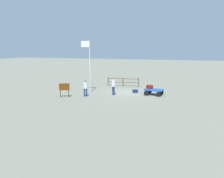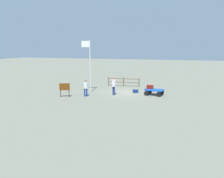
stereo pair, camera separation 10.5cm
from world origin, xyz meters
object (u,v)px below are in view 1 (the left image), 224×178
suitcase_dark (135,91)px  luggage_cart (154,91)px  signboard (64,88)px  worker_trailing (85,87)px  worker_lead (113,84)px  flagpole (89,62)px  suitcase_navy (150,87)px

suitcase_dark → luggage_cart: bearing=163.0°
signboard → suitcase_dark: bearing=-146.5°
suitcase_dark → worker_trailing: worker_trailing is taller
worker_lead → flagpole: bearing=-12.9°
suitcase_navy → worker_trailing: (5.77, 2.79, 0.19)m
luggage_cart → suitcase_dark: bearing=-17.0°
worker_lead → flagpole: (2.85, -0.66, 2.13)m
worker_lead → suitcase_navy: bearing=-158.1°
suitcase_dark → worker_lead: size_ratio=0.36×
luggage_cart → worker_trailing: worker_trailing is taller
suitcase_dark → signboard: bearing=33.5°
suitcase_navy → flagpole: bearing=6.5°
suitcase_navy → worker_trailing: size_ratio=0.40×
signboard → worker_lead: bearing=-151.4°
suitcase_navy → signboard: bearing=25.7°
worker_trailing → flagpole: (0.46, -2.08, 2.26)m
worker_lead → worker_trailing: (2.39, 1.43, -0.13)m
luggage_cart → suitcase_navy: (0.44, -0.25, 0.33)m
luggage_cart → suitcase_dark: luggage_cart is taller
suitcase_navy → worker_trailing: bearing=25.8°
suitcase_navy → worker_lead: size_ratio=0.36×
luggage_cart → worker_lead: worker_lead is taller
suitcase_navy → flagpole: size_ratio=0.12×
signboard → luggage_cart: bearing=-157.0°
worker_lead → flagpole: flagpole is taller
suitcase_dark → worker_lead: (1.85, 1.72, 0.91)m
suitcase_dark → suitcase_navy: bearing=166.8°
luggage_cart → signboard: bearing=23.0°
suitcase_dark → flagpole: (4.71, 1.06, 3.05)m
suitcase_dark → signboard: (6.03, 3.99, 0.71)m
luggage_cart → suitcase_navy: 0.60m
flagpole → signboard: 3.98m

